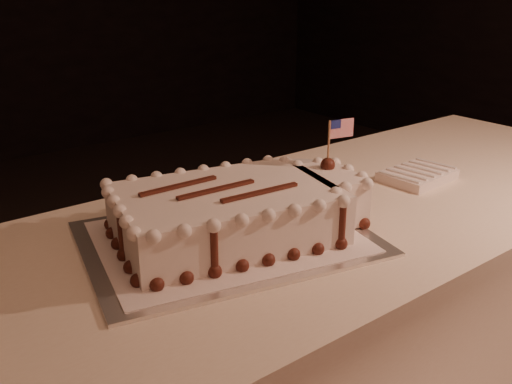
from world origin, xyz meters
TOP-DOWN VIEW (x-y plane):
  - banquet_table at (0.00, 0.60)m, footprint 2.40×0.80m
  - cake_board at (-0.22, 0.60)m, footprint 0.69×0.58m
  - doily at (-0.22, 0.60)m, footprint 0.62×0.52m
  - sheet_cake at (-0.19, 0.60)m, footprint 0.60×0.41m
  - napkin_stack at (0.43, 0.59)m, footprint 0.21×0.16m
  - side_plate at (0.22, 0.85)m, footprint 0.16×0.16m

SIDE VIEW (x-z plane):
  - banquet_table at x=0.00m, z-range 0.00..0.75m
  - cake_board at x=-0.22m, z-range 0.75..0.76m
  - side_plate at x=0.22m, z-range 0.75..0.76m
  - doily at x=-0.22m, z-range 0.76..0.76m
  - napkin_stack at x=0.43m, z-range 0.75..0.78m
  - sheet_cake at x=-0.19m, z-range 0.70..0.93m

